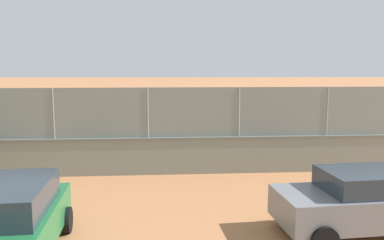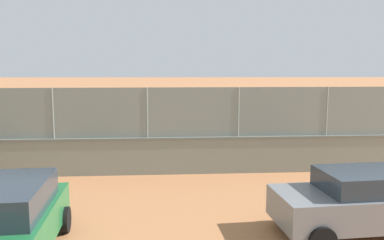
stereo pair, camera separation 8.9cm
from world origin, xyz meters
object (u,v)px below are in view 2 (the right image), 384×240
Objects in this scene: courtside_bench at (242,155)px; spare_ball_by_wall at (139,161)px; parked_car_green at (3,224)px; player_baseline_waiting at (264,124)px; parked_car_grey at (363,201)px; sports_ball at (175,118)px; player_at_service_line at (175,116)px.

spare_ball_by_wall is at bearing -10.54° from courtside_bench.
player_baseline_waiting is at bearing -122.18° from parked_car_green.
courtside_bench reaches higher than spare_ball_by_wall.
parked_car_green is at bearing 51.73° from courtside_bench.
parked_car_green is (7.87, 1.17, 0.03)m from parked_car_grey.
spare_ball_by_wall is 0.03× the size of parked_car_green.
sports_ball is at bearing -104.08° from spare_ball_by_wall.
parked_car_grey is at bearing 89.20° from player_baseline_waiting.
player_baseline_waiting is 5.50m from courtside_bench.
player_at_service_line is 1.01× the size of courtside_bench.
parked_car_green reaches higher than parked_car_grey.
player_baseline_waiting is 1.02× the size of courtside_bench.
courtside_bench is 0.38× the size of parked_car_grey.
sports_ball reaches higher than spare_ball_by_wall.
parked_car_grey is at bearing -171.58° from parked_car_green.
spare_ball_by_wall is (1.49, 5.93, -1.00)m from sports_ball.
courtside_bench is 0.36× the size of parked_car_green.
courtside_bench is at bearing -74.29° from parked_car_grey.
courtside_bench is (-4.19, 0.78, 0.39)m from spare_ball_by_wall.
player_at_service_line is 0.98× the size of player_baseline_waiting.
parked_car_grey is (-4.53, 15.46, -0.15)m from player_at_service_line.
parked_car_green is at bearing 57.82° from player_baseline_waiting.
parked_car_green is (8.03, 12.77, -0.13)m from player_baseline_waiting.
courtside_bench is 9.77m from parked_car_green.
player_baseline_waiting reaches higher than player_at_service_line.
sports_ball is 14.76m from parked_car_green.
player_at_service_line is 16.11m from parked_car_grey.
parked_car_grey is (0.16, 11.60, -0.16)m from player_baseline_waiting.
parked_car_grey reaches higher than sports_ball.
player_at_service_line is at bearing -39.44° from player_baseline_waiting.
parked_car_green is (3.34, 14.37, -0.24)m from sports_ball.
player_at_service_line is at bearing -100.30° from spare_ball_by_wall.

